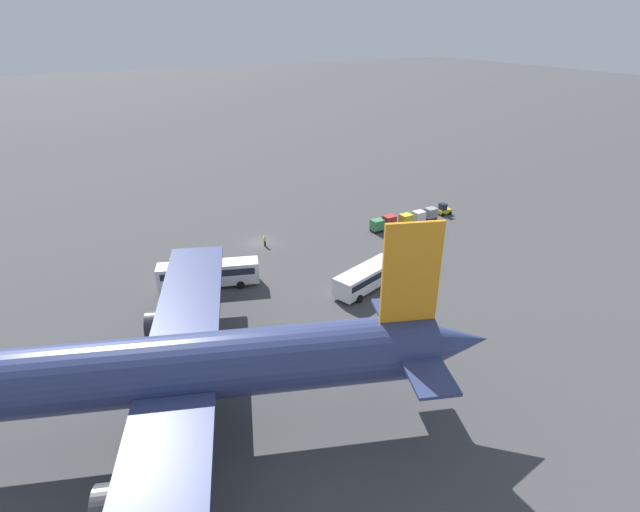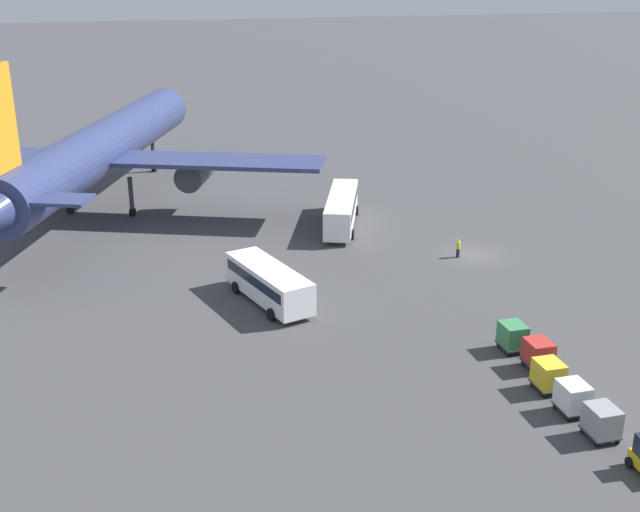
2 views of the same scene
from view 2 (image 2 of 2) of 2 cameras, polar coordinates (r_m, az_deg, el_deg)
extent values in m
plane|color=#424244|center=(76.56, 10.86, 0.08)|extent=(600.00, 600.00, 0.00)
cylinder|color=navy|center=(90.37, -15.15, 7.52)|extent=(45.63, 21.27, 5.38)
cone|color=navy|center=(113.21, -10.65, 10.42)|extent=(7.32, 6.85, 5.11)
cube|color=navy|center=(84.32, -7.10, 6.70)|extent=(13.15, 22.24, 0.44)
cube|color=orange|center=(70.34, -21.82, 9.02)|extent=(4.50, 1.96, 8.61)
cube|color=navy|center=(71.36, -21.31, 3.88)|extent=(7.93, 14.25, 0.28)
cylinder|color=#38383D|center=(94.29, -21.03, 5.90)|extent=(6.28, 4.72, 2.96)
cylinder|color=#38383D|center=(86.85, -8.91, 5.86)|extent=(6.28, 4.72, 2.96)
cylinder|color=#38383D|center=(106.39, -11.77, 7.03)|extent=(0.50, 0.50, 4.30)
cylinder|color=black|center=(106.79, -11.70, 6.14)|extent=(1.02, 0.78, 0.90)
cylinder|color=#38383D|center=(90.80, -17.45, 4.18)|extent=(0.50, 0.50, 4.30)
cylinder|color=black|center=(91.27, -17.34, 3.16)|extent=(1.02, 0.78, 0.90)
cylinder|color=#38383D|center=(88.22, -13.28, 4.12)|extent=(0.50, 0.50, 4.30)
cylinder|color=black|center=(88.70, -13.19, 3.07)|extent=(1.02, 0.78, 0.90)
cube|color=white|center=(82.72, 1.54, 3.39)|extent=(13.09, 6.78, 2.85)
cube|color=#192333|center=(82.58, 1.54, 3.72)|extent=(12.13, 6.48, 0.91)
cylinder|color=black|center=(87.06, 0.81, 3.33)|extent=(1.04, 0.61, 1.00)
cylinder|color=black|center=(86.88, 2.63, 3.27)|extent=(1.04, 0.61, 1.00)
cylinder|color=black|center=(79.45, 0.32, 1.61)|extent=(1.04, 0.61, 1.00)
cylinder|color=black|center=(79.26, 2.31, 1.55)|extent=(1.04, 0.61, 1.00)
cube|color=white|center=(64.48, -3.65, -1.89)|extent=(10.44, 5.79, 2.57)
cube|color=#192333|center=(64.31, -3.66, -1.52)|extent=(9.69, 5.59, 0.82)
cylinder|color=black|center=(66.92, -6.01, -2.25)|extent=(1.04, 0.59, 1.00)
cylinder|color=black|center=(68.14, -3.75, -1.74)|extent=(1.04, 0.59, 1.00)
cylinder|color=black|center=(61.81, -3.49, -4.17)|extent=(1.04, 0.59, 1.00)
cylinder|color=black|center=(63.13, -1.09, -3.58)|extent=(1.04, 0.59, 1.00)
cylinder|color=black|center=(48.44, 21.14, -13.53)|extent=(0.61, 0.25, 0.60)
cylinder|color=#1E1E2D|center=(75.56, 9.77, 0.22)|extent=(0.32, 0.32, 0.85)
cylinder|color=yellow|center=(75.31, 9.81, 0.76)|extent=(0.38, 0.38, 0.65)
sphere|color=tan|center=(75.16, 9.83, 1.08)|extent=(0.24, 0.24, 0.24)
cube|color=#38383D|center=(50.33, 19.30, -11.74)|extent=(2.03, 1.72, 0.10)
cube|color=gray|center=(49.89, 19.41, -10.92)|extent=(1.93, 1.64, 1.60)
cylinder|color=black|center=(50.64, 18.17, -11.69)|extent=(0.36, 0.13, 0.36)
cylinder|color=black|center=(51.30, 19.40, -11.40)|extent=(0.36, 0.13, 0.36)
cylinder|color=black|center=(49.60, 19.12, -12.55)|extent=(0.36, 0.13, 0.36)
cylinder|color=black|center=(50.27, 20.37, -12.24)|extent=(0.36, 0.13, 0.36)
cube|color=#38383D|center=(52.24, 17.44, -10.24)|extent=(2.03, 1.72, 0.10)
cube|color=silver|center=(51.83, 17.54, -9.43)|extent=(1.93, 1.64, 1.60)
cylinder|color=black|center=(52.59, 16.38, -10.19)|extent=(0.36, 0.13, 0.36)
cylinder|color=black|center=(53.22, 17.58, -9.94)|extent=(0.36, 0.13, 0.36)
cylinder|color=black|center=(51.50, 17.25, -10.99)|extent=(0.36, 0.13, 0.36)
cylinder|color=black|center=(52.14, 18.46, -10.72)|extent=(0.36, 0.13, 0.36)
cube|color=#38383D|center=(54.30, 15.86, -8.81)|extent=(2.03, 1.72, 0.10)
cube|color=gold|center=(53.90, 15.95, -8.02)|extent=(1.93, 1.64, 1.60)
cylinder|color=black|center=(54.67, 14.85, -8.77)|extent=(0.36, 0.13, 0.36)
cylinder|color=black|center=(55.28, 16.02, -8.55)|extent=(0.36, 0.13, 0.36)
cylinder|color=black|center=(53.55, 15.65, -9.52)|extent=(0.36, 0.13, 0.36)
cylinder|color=black|center=(54.17, 16.83, -9.28)|extent=(0.36, 0.13, 0.36)
cube|color=#38383D|center=(56.82, 15.20, -7.36)|extent=(2.03, 1.72, 0.10)
cube|color=#B72D28|center=(56.44, 15.28, -6.60)|extent=(1.93, 1.64, 1.60)
cylinder|color=black|center=(57.21, 14.24, -7.33)|extent=(0.36, 0.13, 0.36)
cylinder|color=black|center=(57.80, 15.36, -7.13)|extent=(0.36, 0.13, 0.36)
cylinder|color=black|center=(56.05, 14.98, -8.01)|extent=(0.36, 0.13, 0.36)
cylinder|color=black|center=(56.66, 16.12, -7.81)|extent=(0.36, 0.13, 0.36)
cube|color=#38383D|center=(58.81, 13.48, -6.20)|extent=(2.03, 1.72, 0.10)
cube|color=#38844C|center=(58.44, 13.55, -5.45)|extent=(1.93, 1.64, 1.60)
cylinder|color=black|center=(59.23, 12.57, -6.17)|extent=(0.36, 0.13, 0.36)
cylinder|color=black|center=(59.79, 13.67, -6.00)|extent=(0.36, 0.13, 0.36)
cylinder|color=black|center=(58.04, 13.25, -6.81)|extent=(0.36, 0.13, 0.36)
cylinder|color=black|center=(58.62, 14.36, -6.62)|extent=(0.36, 0.13, 0.36)
camera|label=1|loc=(98.78, -38.03, 19.91)|focal=28.00mm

